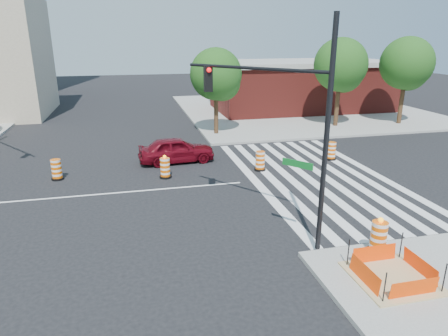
# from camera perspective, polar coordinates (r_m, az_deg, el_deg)

# --- Properties ---
(ground) EXTENTS (120.00, 120.00, 0.00)m
(ground) POSITION_cam_1_polar(r_m,az_deg,el_deg) (18.83, -18.76, -3.71)
(ground) COLOR black
(ground) RESTS_ON ground
(sidewalk_ne) EXTENTS (22.00, 22.00, 0.15)m
(sidewalk_ne) POSITION_cam_1_polar(r_m,az_deg,el_deg) (39.45, 10.79, 8.24)
(sidewalk_ne) COLOR gray
(sidewalk_ne) RESTS_ON ground
(crosswalk_east) EXTENTS (6.75, 13.50, 0.01)m
(crosswalk_east) POSITION_cam_1_polar(r_m,az_deg,el_deg) (20.72, 12.86, -1.15)
(crosswalk_east) COLOR silver
(crosswalk_east) RESTS_ON ground
(lane_centerline) EXTENTS (14.00, 0.12, 0.01)m
(lane_centerline) POSITION_cam_1_polar(r_m,az_deg,el_deg) (18.83, -18.76, -3.69)
(lane_centerline) COLOR silver
(lane_centerline) RESTS_ON ground
(excavation_pit) EXTENTS (2.20, 2.20, 0.90)m
(excavation_pit) POSITION_cam_1_polar(r_m,az_deg,el_deg) (12.74, 22.85, -14.08)
(excavation_pit) COLOR tan
(excavation_pit) RESTS_ON ground
(brick_storefront) EXTENTS (16.50, 8.50, 4.60)m
(brick_storefront) POSITION_cam_1_polar(r_m,az_deg,el_deg) (39.13, 10.98, 11.47)
(brick_storefront) COLOR maroon
(brick_storefront) RESTS_ON ground
(red_coupe) EXTENTS (4.32, 2.01, 1.43)m
(red_coupe) POSITION_cam_1_polar(r_m,az_deg,el_deg) (22.47, -6.81, 2.61)
(red_coupe) COLOR #620814
(red_coupe) RESTS_ON ground
(signal_pole_se) EXTENTS (3.49, 4.38, 7.24)m
(signal_pole_se) POSITION_cam_1_polar(r_m,az_deg,el_deg) (12.85, 8.45, 7.86)
(signal_pole_se) COLOR black
(signal_pole_se) RESTS_ON ground
(pit_drum) EXTENTS (0.63, 0.63, 1.23)m
(pit_drum) POSITION_cam_1_polar(r_m,az_deg,el_deg) (13.72, 21.18, -9.34)
(pit_drum) COLOR black
(pit_drum) RESTS_ON ground
(tree_north_c) EXTENTS (3.57, 3.57, 6.07)m
(tree_north_c) POSITION_cam_1_polar(r_m,az_deg,el_deg) (28.12, -1.09, 12.84)
(tree_north_c) COLOR #382314
(tree_north_c) RESTS_ON ground
(tree_north_d) EXTENTS (3.95, 3.95, 6.72)m
(tree_north_d) POSITION_cam_1_polar(r_m,az_deg,el_deg) (31.86, 16.33, 13.56)
(tree_north_d) COLOR #382314
(tree_north_d) RESTS_ON ground
(tree_north_e) EXTENTS (4.00, 4.00, 6.79)m
(tree_north_e) POSITION_cam_1_polar(r_m,az_deg,el_deg) (34.51, 24.63, 13.06)
(tree_north_e) COLOR #382314
(tree_north_e) RESTS_ON ground
(median_drum_2) EXTENTS (0.60, 0.60, 1.02)m
(median_drum_2) POSITION_cam_1_polar(r_m,az_deg,el_deg) (21.28, -22.79, -0.29)
(median_drum_2) COLOR black
(median_drum_2) RESTS_ON ground
(median_drum_3) EXTENTS (0.60, 0.60, 1.18)m
(median_drum_3) POSITION_cam_1_polar(r_m,az_deg,el_deg) (20.08, -8.40, -0.05)
(median_drum_3) COLOR black
(median_drum_3) RESTS_ON ground
(median_drum_4) EXTENTS (0.60, 0.60, 1.02)m
(median_drum_4) POSITION_cam_1_polar(r_m,az_deg,el_deg) (21.06, 5.18, 0.92)
(median_drum_4) COLOR black
(median_drum_4) RESTS_ON ground
(median_drum_5) EXTENTS (0.60, 0.60, 1.02)m
(median_drum_5) POSITION_cam_1_polar(r_m,az_deg,el_deg) (23.64, 15.09, 2.29)
(median_drum_5) COLOR black
(median_drum_5) RESTS_ON ground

